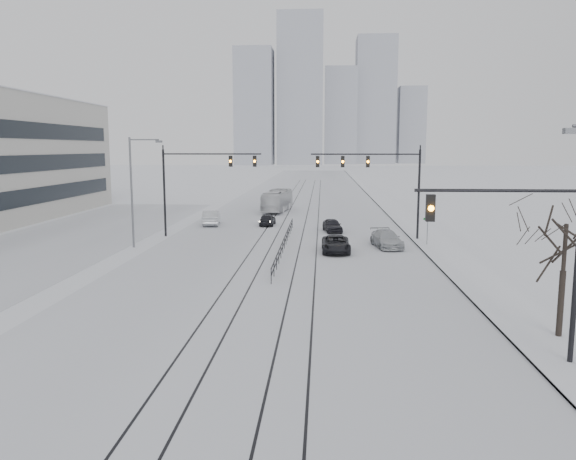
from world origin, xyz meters
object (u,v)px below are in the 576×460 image
(sedan_sb_outer, at_px, (211,218))
(sedan_nb_far, at_px, (332,225))
(bare_tree, at_px, (566,236))
(sedan_sb_inner, at_px, (267,220))
(sedan_nb_right, at_px, (387,239))
(sedan_nb_front, at_px, (336,244))
(box_truck, at_px, (277,201))
(traffic_mast_near, at_px, (533,246))

(sedan_sb_outer, height_order, sedan_nb_far, sedan_sb_outer)
(bare_tree, xyz_separation_m, sedan_sb_inner, (-15.94, 34.78, -3.86))
(bare_tree, distance_m, sedan_sb_outer, 41.27)
(bare_tree, bearing_deg, sedan_nb_right, 102.33)
(sedan_nb_front, height_order, box_truck, box_truck)
(sedan_nb_front, bearing_deg, box_truck, 102.68)
(bare_tree, xyz_separation_m, sedan_nb_front, (-9.07, 19.71, -3.84))
(traffic_mast_near, xyz_separation_m, sedan_nb_front, (-6.66, 22.72, -3.91))
(traffic_mast_near, height_order, box_truck, traffic_mast_near)
(sedan_nb_far, bearing_deg, traffic_mast_near, -89.02)
(sedan_nb_far, bearing_deg, sedan_nb_right, -73.23)
(bare_tree, relative_size, sedan_sb_outer, 1.30)
(sedan_sb_outer, bearing_deg, sedan_nb_right, 136.57)
(sedan_sb_outer, height_order, box_truck, box_truck)
(sedan_sb_outer, distance_m, box_truck, 14.63)
(sedan_nb_right, bearing_deg, sedan_nb_far, 108.00)
(traffic_mast_near, distance_m, sedan_sb_inner, 40.32)
(sedan_sb_inner, relative_size, box_truck, 0.37)
(sedan_nb_far, bearing_deg, sedan_sb_outer, 151.46)
(sedan_nb_right, height_order, box_truck, box_truck)
(sedan_sb_inner, distance_m, sedan_sb_outer, 5.99)
(traffic_mast_near, relative_size, sedan_sb_inner, 1.89)
(sedan_nb_far, xyz_separation_m, box_truck, (-6.78, 17.52, 0.74))
(traffic_mast_near, height_order, bare_tree, traffic_mast_near)
(sedan_nb_front, distance_m, box_truck, 29.21)
(bare_tree, xyz_separation_m, sedan_nb_far, (-9.15, 30.57, -3.85))
(sedan_nb_front, xyz_separation_m, box_truck, (-6.86, 28.38, 0.73))
(sedan_nb_far, bearing_deg, box_truck, 100.77)
(box_truck, bearing_deg, bare_tree, 114.87)
(bare_tree, distance_m, sedan_nb_front, 22.04)
(sedan_sb_inner, bearing_deg, box_truck, -88.21)
(sedan_nb_front, relative_size, sedan_nb_far, 1.25)
(traffic_mast_near, xyz_separation_m, box_truck, (-13.52, 51.10, -3.18))
(traffic_mast_near, height_order, sedan_sb_inner, traffic_mast_near)
(traffic_mast_near, distance_m, sedan_nb_front, 23.99)
(sedan_sb_inner, height_order, box_truck, box_truck)
(sedan_nb_right, bearing_deg, box_truck, 104.00)
(bare_tree, height_order, sedan_nb_right, bare_tree)
(traffic_mast_near, distance_m, bare_tree, 3.85)
(sedan_nb_far, bearing_deg, sedan_nb_front, -99.93)
(bare_tree, bearing_deg, box_truck, 108.32)
(traffic_mast_near, relative_size, sedan_nb_front, 1.49)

